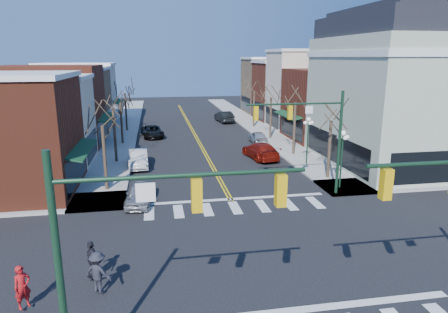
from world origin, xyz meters
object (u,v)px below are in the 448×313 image
car_right_near (261,151)px  pedestrian_dark_a (92,260)px  car_right_mid (258,137)px  victorian_corner (403,89)px  car_right_far (224,117)px  car_left_far (152,131)px  car_left_near (140,194)px  lamppost_midblock (308,133)px  lamppost_corner (342,150)px  car_left_mid (138,159)px  pedestrian_dark_b (98,272)px  pedestrian_red_a (22,287)px

car_right_near → pedestrian_dark_a: 23.11m
car_right_mid → pedestrian_dark_a: 29.84m
victorian_corner → car_right_far: size_ratio=2.89×
car_right_near → pedestrian_dark_a: pedestrian_dark_a is taller
car_left_far → pedestrian_dark_a: size_ratio=2.94×
car_left_near → lamppost_midblock: bearing=33.3°
car_right_mid → car_right_far: 15.06m
car_left_near → lamppost_corner: bearing=9.0°
lamppost_corner → pedestrian_dark_a: lamppost_corner is taller
lamppost_midblock → car_left_far: lamppost_midblock is taller
car_left_far → pedestrian_dark_a: bearing=-101.4°
victorian_corner → car_left_near: 24.15m
car_left_mid → pedestrian_dark_b: size_ratio=2.64×
victorian_corner → pedestrian_red_a: victorian_corner is taller
car_right_near → pedestrian_dark_b: size_ratio=3.05×
lamppost_corner → pedestrian_dark_b: size_ratio=2.49×
lamppost_corner → car_right_mid: (-1.80, 16.68, -2.30)m
victorian_corner → car_left_mid: (-22.90, 2.69, -5.90)m
car_right_near → pedestrian_red_a: pedestrian_red_a is taller
lamppost_corner → pedestrian_dark_b: bearing=-145.2°
car_left_near → pedestrian_dark_a: size_ratio=2.37×
car_right_mid → car_left_near: bearing=53.9°
lamppost_corner → car_left_mid: (-14.60, 8.69, -2.21)m
victorian_corner → car_left_mid: victorian_corner is taller
car_left_mid → car_left_far: bearing=81.5°
car_right_far → pedestrian_dark_a: (-12.96, -41.31, 0.18)m
pedestrian_dark_b → pedestrian_red_a: bearing=39.0°
pedestrian_red_a → car_right_far: bearing=29.6°
pedestrian_dark_a → pedestrian_dark_b: pedestrian_dark_b is taller
car_left_near → car_left_far: 22.53m
pedestrian_red_a → pedestrian_dark_a: bearing=-3.4°
car_left_near → pedestrian_dark_a: pedestrian_dark_a is taller
car_right_far → car_right_near: bearing=81.5°
car_left_mid → car_right_mid: bearing=28.8°
car_left_far → pedestrian_red_a: 33.69m
lamppost_corner → pedestrian_dark_b: (-15.50, -10.77, -1.94)m
car_right_near → pedestrian_dark_a: size_ratio=3.14×
lamppost_midblock → car_left_mid: (-14.60, 2.19, -2.21)m
pedestrian_dark_b → victorian_corner: bearing=-118.0°
car_left_mid → car_right_far: bearing=60.0°
car_left_far → car_right_mid: size_ratio=1.27×
lamppost_midblock → pedestrian_red_a: 25.53m
car_left_near → pedestrian_dark_b: size_ratio=2.30×
lamppost_midblock → car_right_near: bearing=135.4°
car_right_near → car_right_far: bearing=-98.9°
lamppost_midblock → car_right_mid: size_ratio=1.11×
car_left_mid → pedestrian_dark_a: (-1.31, -18.30, 0.24)m
car_right_mid → pedestrian_red_a: pedestrian_red_a is taller
pedestrian_dark_b → car_left_far: bearing=-66.9°
car_right_near → car_right_far: 21.94m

